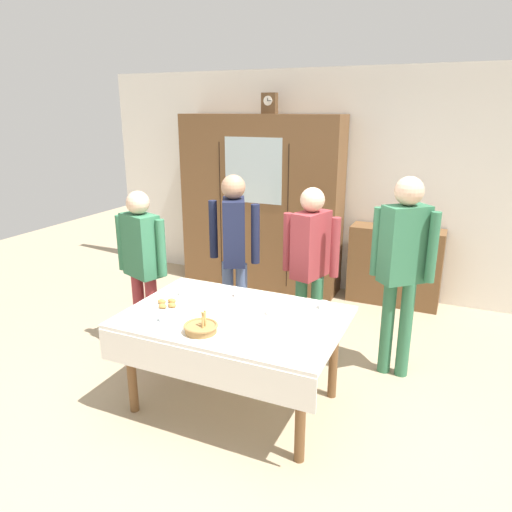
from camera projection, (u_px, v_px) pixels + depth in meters
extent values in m
plane|color=tan|center=(246.00, 390.00, 3.93)|extent=(12.00, 12.00, 0.00)
cube|color=silver|center=(337.00, 184.00, 5.84)|extent=(6.40, 0.10, 2.70)
cylinder|color=brown|center=(131.00, 368.00, 3.56)|extent=(0.07, 0.07, 0.73)
cylinder|color=brown|center=(300.00, 413.00, 3.03)|extent=(0.07, 0.07, 0.73)
cylinder|color=brown|center=(188.00, 326.00, 4.26)|extent=(0.07, 0.07, 0.73)
cylinder|color=brown|center=(334.00, 356.00, 3.74)|extent=(0.07, 0.07, 0.73)
cube|color=white|center=(234.00, 317.00, 3.53)|extent=(1.62, 1.09, 0.03)
cube|color=white|center=(198.00, 368.00, 3.10)|extent=(1.62, 0.01, 0.24)
cube|color=brown|center=(260.00, 203.00, 6.01)|extent=(2.07, 0.45, 2.18)
cube|color=silver|center=(253.00, 171.00, 5.68)|extent=(0.74, 0.01, 0.78)
cube|color=black|center=(221.00, 212.00, 6.02)|extent=(0.01, 0.01, 1.74)
cube|color=black|center=(287.00, 218.00, 5.67)|extent=(0.01, 0.01, 1.74)
cube|color=brown|center=(270.00, 103.00, 5.61)|extent=(0.18, 0.10, 0.24)
cylinder|color=white|center=(268.00, 101.00, 5.55)|extent=(0.11, 0.01, 0.11)
cube|color=black|center=(268.00, 99.00, 5.54)|extent=(0.00, 0.00, 0.04)
cube|color=black|center=(269.00, 101.00, 5.54)|extent=(0.05, 0.00, 0.00)
cube|color=brown|center=(395.00, 266.00, 5.58)|extent=(1.05, 0.35, 0.92)
cube|color=#3D754C|center=(398.00, 227.00, 5.43)|extent=(0.16, 0.21, 0.03)
cube|color=#664C7A|center=(398.00, 224.00, 5.43)|extent=(0.14, 0.21, 0.03)
cube|color=#99332D|center=(399.00, 222.00, 5.42)|extent=(0.13, 0.21, 0.03)
cylinder|color=white|center=(165.00, 321.00, 3.42)|extent=(0.13, 0.13, 0.01)
cylinder|color=white|center=(164.00, 317.00, 3.42)|extent=(0.08, 0.08, 0.05)
torus|color=white|center=(169.00, 318.00, 3.40)|extent=(0.04, 0.01, 0.04)
cylinder|color=white|center=(184.00, 295.00, 3.90)|extent=(0.13, 0.13, 0.01)
cylinder|color=white|center=(184.00, 292.00, 3.89)|extent=(0.08, 0.08, 0.05)
torus|color=white|center=(187.00, 292.00, 3.87)|extent=(0.04, 0.01, 0.04)
cylinder|color=white|center=(271.00, 315.00, 3.53)|extent=(0.13, 0.13, 0.01)
cylinder|color=white|center=(271.00, 311.00, 3.52)|extent=(0.08, 0.08, 0.05)
torus|color=white|center=(276.00, 311.00, 3.50)|extent=(0.04, 0.01, 0.04)
cylinder|color=white|center=(238.00, 297.00, 3.87)|extent=(0.13, 0.13, 0.01)
cylinder|color=white|center=(238.00, 293.00, 3.86)|extent=(0.08, 0.08, 0.05)
torus|color=white|center=(243.00, 294.00, 3.84)|extent=(0.04, 0.01, 0.04)
cylinder|color=silver|center=(324.00, 309.00, 3.63)|extent=(0.13, 0.13, 0.01)
cylinder|color=silver|center=(324.00, 305.00, 3.62)|extent=(0.08, 0.08, 0.05)
torus|color=silver|center=(329.00, 306.00, 3.61)|extent=(0.04, 0.01, 0.04)
cylinder|color=#47230F|center=(324.00, 302.00, 3.62)|extent=(0.06, 0.06, 0.01)
cylinder|color=#9E7542|center=(201.00, 329.00, 3.25)|extent=(0.22, 0.22, 0.05)
torus|color=#9E7542|center=(201.00, 326.00, 3.25)|extent=(0.24, 0.24, 0.02)
cylinder|color=tan|center=(203.00, 320.00, 3.21)|extent=(0.03, 0.04, 0.12)
cylinder|color=tan|center=(204.00, 320.00, 3.22)|extent=(0.02, 0.04, 0.12)
cylinder|color=tan|center=(205.00, 319.00, 3.23)|extent=(0.02, 0.03, 0.12)
cylinder|color=white|center=(167.00, 306.00, 3.68)|extent=(0.28, 0.28, 0.01)
ellipsoid|color=#BC7F3D|center=(172.00, 305.00, 3.64)|extent=(0.07, 0.05, 0.04)
ellipsoid|color=#BC7F3D|center=(172.00, 301.00, 3.72)|extent=(0.07, 0.05, 0.04)
ellipsoid|color=#BC7F3D|center=(162.00, 301.00, 3.71)|extent=(0.07, 0.05, 0.04)
ellipsoid|color=#BC7F3D|center=(163.00, 306.00, 3.62)|extent=(0.07, 0.05, 0.04)
cube|color=silver|center=(252.00, 327.00, 3.34)|extent=(0.10, 0.01, 0.00)
ellipsoid|color=silver|center=(259.00, 328.00, 3.31)|extent=(0.03, 0.02, 0.01)
cube|color=silver|center=(138.00, 316.00, 3.51)|extent=(0.10, 0.01, 0.00)
ellipsoid|color=silver|center=(144.00, 317.00, 3.49)|extent=(0.03, 0.02, 0.01)
cylinder|color=#33704C|center=(301.00, 315.00, 4.41)|extent=(0.11, 0.11, 0.79)
cylinder|color=#33704C|center=(316.00, 317.00, 4.36)|extent=(0.11, 0.11, 0.79)
cube|color=#933338|center=(311.00, 245.00, 4.18)|extent=(0.29, 0.40, 0.59)
sphere|color=#DBB293|center=(312.00, 200.00, 4.06)|extent=(0.21, 0.21, 0.21)
cylinder|color=#933338|center=(288.00, 242.00, 4.27)|extent=(0.08, 0.08, 0.53)
cylinder|color=#933338|center=(335.00, 248.00, 4.10)|extent=(0.08, 0.08, 0.53)
cylinder|color=#933338|center=(140.00, 312.00, 4.50)|extent=(0.11, 0.11, 0.77)
cylinder|color=#933338|center=(153.00, 315.00, 4.44)|extent=(0.11, 0.11, 0.77)
cube|color=#33704C|center=(141.00, 245.00, 4.27)|extent=(0.41, 0.31, 0.57)
sphere|color=#DBB293|center=(138.00, 203.00, 4.16)|extent=(0.21, 0.21, 0.21)
cylinder|color=#33704C|center=(121.00, 243.00, 4.36)|extent=(0.08, 0.08, 0.52)
cylinder|color=#33704C|center=(161.00, 248.00, 4.19)|extent=(0.08, 0.08, 0.52)
cylinder|color=slate|center=(228.00, 302.00, 4.67)|extent=(0.11, 0.11, 0.82)
cylinder|color=slate|center=(242.00, 304.00, 4.61)|extent=(0.11, 0.11, 0.82)
cube|color=#191E38|center=(234.00, 232.00, 4.43)|extent=(0.34, 0.41, 0.62)
sphere|color=tan|center=(233.00, 187.00, 4.30)|extent=(0.22, 0.22, 0.22)
cylinder|color=#191E38|center=(213.00, 229.00, 4.51)|extent=(0.08, 0.08, 0.56)
cylinder|color=#191E38|center=(255.00, 234.00, 4.34)|extent=(0.08, 0.08, 0.56)
cylinder|color=#33704C|center=(387.00, 327.00, 4.09)|extent=(0.11, 0.11, 0.86)
cylinder|color=#33704C|center=(405.00, 330.00, 4.03)|extent=(0.11, 0.11, 0.86)
cube|color=#33704C|center=(404.00, 245.00, 3.84)|extent=(0.40, 0.39, 0.64)
sphere|color=#DBB293|center=(409.00, 191.00, 3.71)|extent=(0.23, 0.23, 0.23)
cylinder|color=#33704C|center=(377.00, 242.00, 3.93)|extent=(0.08, 0.08, 0.58)
cylinder|color=#33704C|center=(433.00, 248.00, 3.75)|extent=(0.08, 0.08, 0.58)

